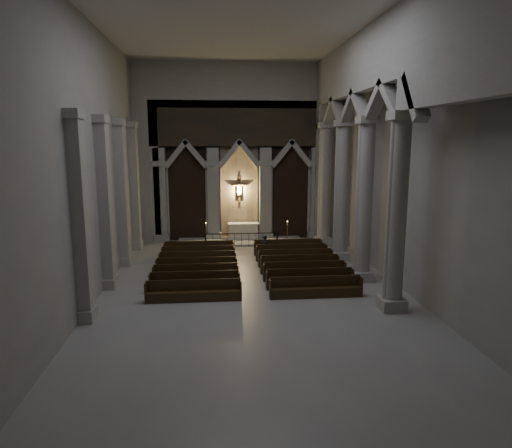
# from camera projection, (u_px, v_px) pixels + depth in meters

# --- Properties ---
(room) EXTENTS (24.00, 24.10, 12.00)m
(room) POSITION_uv_depth(u_px,v_px,m) (254.00, 124.00, 19.48)
(room) COLOR gray
(room) RESTS_ON ground
(sanctuary_wall) EXTENTS (14.00, 0.77, 12.00)m
(sanctuary_wall) POSITION_uv_depth(u_px,v_px,m) (239.00, 144.00, 30.95)
(sanctuary_wall) COLOR #A19F97
(sanctuary_wall) RESTS_ON ground
(right_arcade) EXTENTS (1.00, 24.00, 12.00)m
(right_arcade) POSITION_uv_depth(u_px,v_px,m) (369.00, 120.00, 21.24)
(right_arcade) COLOR #A19F97
(right_arcade) RESTS_ON ground
(left_pilasters) EXTENTS (0.60, 13.00, 8.03)m
(left_pilasters) POSITION_uv_depth(u_px,v_px,m) (115.00, 201.00, 22.97)
(left_pilasters) COLOR #A19F97
(left_pilasters) RESTS_ON ground
(sanctuary_step) EXTENTS (8.50, 2.60, 0.15)m
(sanctuary_step) POSITION_uv_depth(u_px,v_px,m) (240.00, 241.00, 31.23)
(sanctuary_step) COLOR #A19F97
(sanctuary_step) RESTS_ON ground
(altar) EXTENTS (2.16, 0.86, 1.09)m
(altar) POSITION_uv_depth(u_px,v_px,m) (243.00, 231.00, 31.72)
(altar) COLOR beige
(altar) RESTS_ON sanctuary_step
(altar_rail) EXTENTS (4.78, 0.09, 0.94)m
(altar_rail) POSITION_uv_depth(u_px,v_px,m) (242.00, 237.00, 29.85)
(altar_rail) COLOR black
(altar_rail) RESTS_ON ground
(candle_stand_left) EXTENTS (0.27, 0.27, 1.58)m
(candle_stand_left) POSITION_uv_depth(u_px,v_px,m) (206.00, 240.00, 30.13)
(candle_stand_left) COLOR olive
(candle_stand_left) RESTS_ON ground
(candle_stand_right) EXTENTS (0.27, 0.27, 1.60)m
(candle_stand_right) POSITION_uv_depth(u_px,v_px,m) (287.00, 238.00, 30.59)
(candle_stand_right) COLOR olive
(candle_stand_right) RESTS_ON ground
(pews) EXTENTS (9.56, 8.17, 0.93)m
(pews) POSITION_uv_depth(u_px,v_px,m) (249.00, 268.00, 23.88)
(pews) COLOR black
(pews) RESTS_ON ground
(worshipper) EXTENTS (0.55, 0.42, 1.34)m
(worshipper) POSITION_uv_depth(u_px,v_px,m) (265.00, 247.00, 27.10)
(worshipper) COLOR black
(worshipper) RESTS_ON ground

